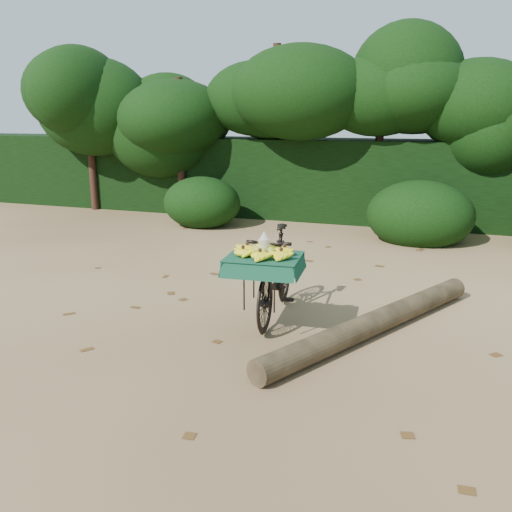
% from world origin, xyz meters
% --- Properties ---
extents(ground, '(80.00, 80.00, 0.00)m').
position_xyz_m(ground, '(0.00, 0.00, 0.00)').
color(ground, tan).
rests_on(ground, ground).
extents(vendor_bicycle, '(0.82, 1.85, 1.07)m').
position_xyz_m(vendor_bicycle, '(0.16, -0.41, 0.55)').
color(vendor_bicycle, black).
rests_on(vendor_bicycle, ground).
extents(fallen_log, '(1.86, 3.30, 0.26)m').
position_xyz_m(fallen_log, '(1.35, -0.52, 0.13)').
color(fallen_log, brown).
rests_on(fallen_log, ground).
extents(hedge_backdrop, '(26.00, 1.80, 1.80)m').
position_xyz_m(hedge_backdrop, '(0.00, 6.30, 0.90)').
color(hedge_backdrop, black).
rests_on(hedge_backdrop, ground).
extents(tree_row, '(14.50, 2.00, 4.00)m').
position_xyz_m(tree_row, '(-0.65, 5.50, 2.00)').
color(tree_row, black).
rests_on(tree_row, ground).
extents(bush_clumps, '(8.80, 1.70, 0.90)m').
position_xyz_m(bush_clumps, '(0.50, 4.30, 0.45)').
color(bush_clumps, black).
rests_on(bush_clumps, ground).
extents(leaf_litter, '(7.00, 7.30, 0.01)m').
position_xyz_m(leaf_litter, '(0.00, 0.65, 0.01)').
color(leaf_litter, '#533516').
rests_on(leaf_litter, ground).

